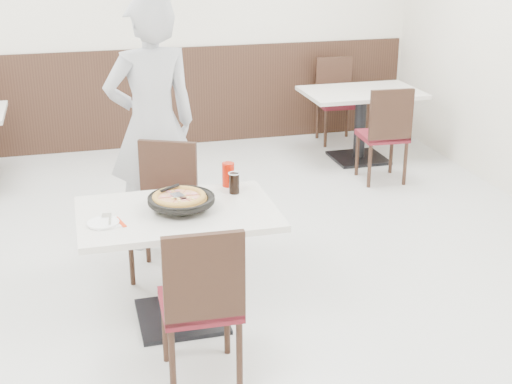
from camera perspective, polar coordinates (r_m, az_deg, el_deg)
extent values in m
plane|color=silver|center=(5.04, -2.96, -7.56)|extent=(7.00, 7.00, 0.00)
cube|color=silver|center=(7.96, -8.60, 13.42)|extent=(6.00, 0.04, 2.80)
cube|color=black|center=(8.09, -8.26, 7.43)|extent=(5.90, 0.03, 1.10)
cylinder|color=black|center=(4.37, -6.40, -1.16)|extent=(0.12, 0.12, 0.04)
cylinder|color=black|center=(4.34, -5.98, -0.93)|extent=(0.38, 0.38, 0.01)
cylinder|color=#B48A42|center=(4.35, -6.16, -0.63)|extent=(0.38, 0.38, 0.02)
cube|color=silver|center=(4.34, -6.32, -0.22)|extent=(0.09, 0.10, 0.00)
cube|color=silver|center=(4.23, -11.81, -2.48)|extent=(0.20, 0.20, 0.00)
cylinder|color=white|center=(4.22, -12.15, -2.43)|extent=(0.21, 0.21, 0.01)
cube|color=silver|center=(4.23, -11.60, -2.23)|extent=(0.03, 0.15, 0.00)
cylinder|color=black|center=(4.58, -1.75, 0.68)|extent=(0.07, 0.07, 0.13)
cylinder|color=#A91303|center=(4.70, -2.24, 1.41)|extent=(0.09, 0.09, 0.16)
imported|color=#B1B1B6|center=(5.40, -8.31, 5.28)|extent=(0.78, 0.58, 1.93)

